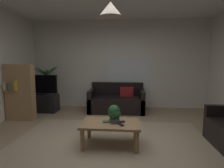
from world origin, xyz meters
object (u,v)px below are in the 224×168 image
(coffee_table, at_px, (111,126))
(book_on_table_0, at_px, (106,122))
(tv_stand, at_px, (42,103))
(remote_on_table_0, at_px, (121,124))
(potted_plant_on_table, at_px, (114,113))
(remote_on_table_1, at_px, (120,122))
(tv, at_px, (41,85))
(potted_palm_corner, at_px, (47,86))
(pendant_lamp, at_px, (111,9))
(bookshelf_corner, at_px, (20,92))
(couch_under_window, at_px, (117,102))

(coffee_table, height_order, book_on_table_0, book_on_table_0)
(tv_stand, bearing_deg, book_on_table_0, -43.74)
(remote_on_table_0, distance_m, potted_plant_on_table, 0.22)
(remote_on_table_0, bearing_deg, book_on_table_0, -53.24)
(remote_on_table_1, xyz_separation_m, tv_stand, (-2.37, 2.02, -0.17))
(tv_stand, bearing_deg, remote_on_table_1, -40.47)
(book_on_table_0, bearing_deg, tv, 136.56)
(remote_on_table_0, xyz_separation_m, potted_palm_corner, (-2.42, 2.57, 0.27))
(coffee_table, xyz_separation_m, remote_on_table_0, (0.17, -0.12, 0.08))
(remote_on_table_0, relative_size, pendant_lamp, 0.28)
(remote_on_table_0, distance_m, potted_palm_corner, 3.54)
(remote_on_table_0, bearing_deg, tv, -69.27)
(remote_on_table_0, relative_size, tv, 0.17)
(bookshelf_corner, bearing_deg, tv, 76.56)
(book_on_table_0, relative_size, remote_on_table_0, 0.75)
(tv, height_order, pendant_lamp, pendant_lamp)
(remote_on_table_1, bearing_deg, tv_stand, 24.12)
(potted_palm_corner, distance_m, bookshelf_corner, 1.22)
(tv, distance_m, potted_palm_corner, 0.45)
(remote_on_table_1, relative_size, bookshelf_corner, 0.11)
(couch_under_window, distance_m, tv, 2.25)
(couch_under_window, xyz_separation_m, potted_palm_corner, (-2.21, 0.17, 0.42))
(pendant_lamp, bearing_deg, bookshelf_corner, 152.56)
(coffee_table, bearing_deg, tv, 137.55)
(coffee_table, xyz_separation_m, tv, (-2.20, 2.02, 0.45))
(bookshelf_corner, xyz_separation_m, pendant_lamp, (2.39, -1.24, 1.60))
(potted_plant_on_table, bearing_deg, book_on_table_0, -179.88)
(potted_palm_corner, bearing_deg, bookshelf_corner, -96.86)
(remote_on_table_1, height_order, tv_stand, tv_stand)
(coffee_table, height_order, bookshelf_corner, bookshelf_corner)
(coffee_table, relative_size, book_on_table_0, 8.38)
(coffee_table, distance_m, tv, 3.02)
(couch_under_window, height_order, potted_palm_corner, potted_palm_corner)
(book_on_table_0, height_order, pendant_lamp, pendant_lamp)
(tv_stand, bearing_deg, potted_plant_on_table, -41.91)
(remote_on_table_0, relative_size, potted_plant_on_table, 0.52)
(book_on_table_0, bearing_deg, tv_stand, 136.26)
(tv_stand, distance_m, bookshelf_corner, 0.94)
(pendant_lamp, bearing_deg, remote_on_table_0, -34.31)
(couch_under_window, distance_m, remote_on_table_0, 2.42)
(potted_plant_on_table, height_order, potted_palm_corner, potted_palm_corner)
(coffee_table, relative_size, tv, 1.06)
(couch_under_window, bearing_deg, bookshelf_corner, -156.11)
(remote_on_table_1, relative_size, pendant_lamp, 0.28)
(book_on_table_0, height_order, bookshelf_corner, bookshelf_corner)
(remote_on_table_1, xyz_separation_m, potted_plant_on_table, (-0.11, -0.01, 0.15))
(potted_plant_on_table, bearing_deg, coffee_table, -176.00)
(couch_under_window, xyz_separation_m, bookshelf_corner, (-2.36, -1.05, 0.43))
(couch_under_window, distance_m, book_on_table_0, 2.29)
(couch_under_window, distance_m, tv_stand, 2.19)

